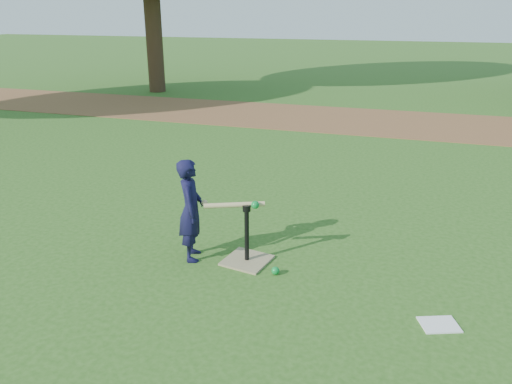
% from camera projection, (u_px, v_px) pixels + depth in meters
% --- Properties ---
extents(ground, '(80.00, 80.00, 0.00)m').
position_uv_depth(ground, '(210.00, 267.00, 4.98)').
color(ground, '#285116').
rests_on(ground, ground).
extents(dirt_strip, '(24.00, 3.00, 0.01)m').
position_uv_depth(dirt_strip, '(335.00, 119.00, 11.68)').
color(dirt_strip, brown).
rests_on(dirt_strip, ground).
extents(child, '(0.37, 0.45, 1.06)m').
position_uv_depth(child, '(191.00, 210.00, 4.99)').
color(child, black).
rests_on(child, ground).
extents(wiffle_ball_ground, '(0.08, 0.08, 0.08)m').
position_uv_depth(wiffle_ball_ground, '(275.00, 271.00, 4.83)').
color(wiffle_ball_ground, '#0B822F').
rests_on(wiffle_ball_ground, ground).
extents(clipboard, '(0.36, 0.32, 0.01)m').
position_uv_depth(clipboard, '(439.00, 325.00, 4.06)').
color(clipboard, white).
rests_on(clipboard, ground).
extents(batting_tee, '(0.50, 0.50, 0.61)m').
position_uv_depth(batting_tee, '(247.00, 252.00, 5.05)').
color(batting_tee, '#94845E').
rests_on(batting_tee, ground).
extents(swing_action, '(0.62, 0.29, 0.08)m').
position_uv_depth(swing_action, '(235.00, 205.00, 4.89)').
color(swing_action, tan).
rests_on(swing_action, ground).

